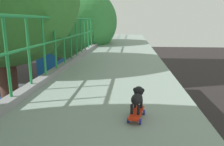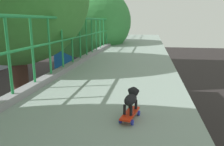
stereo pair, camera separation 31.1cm
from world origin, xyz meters
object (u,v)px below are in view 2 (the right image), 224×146
Objects in this scene: car_black_seventh at (75,86)px; toy_skateboard at (130,114)px; car_blue_sixth at (28,94)px; car_yellow_cab_fifth at (38,118)px; city_bus at (78,55)px; small_dog at (131,98)px.

car_black_seventh is 8.88× the size of toy_skateboard.
car_black_seventh is at bearing 45.12° from car_blue_sixth.
car_blue_sixth is (-3.05, 4.07, 0.10)m from car_yellow_cab_fifth.
car_blue_sixth reaches higher than car_black_seventh.
car_black_seventh is at bearing -73.66° from city_bus.
car_black_seventh is at bearing 111.75° from small_dog.
city_bus is (-0.12, 14.25, 1.27)m from car_blue_sixth.
car_black_seventh is 11.65m from city_bus.
small_dog is at bearing -55.21° from car_yellow_cab_fifth.
small_dog reaches higher than toy_skateboard.
car_blue_sixth is at bearing 125.24° from toy_skateboard.
toy_skateboard reaches higher than city_bus.
toy_skateboard is at bearing -54.76° from car_blue_sixth.
car_yellow_cab_fifth is at bearing 124.79° from small_dog.
toy_skateboard is at bearing -55.42° from car_yellow_cab_fifth.
car_blue_sixth is 4.44m from car_black_seventh.
city_bus is 28.90× the size of small_dog.
car_black_seventh is (3.13, 3.15, -0.04)m from car_blue_sixth.
car_blue_sixth is 14.31m from city_bus.
small_dog is (0.01, 0.07, 0.20)m from toy_skateboard.
car_yellow_cab_fifth is at bearing -90.67° from car_black_seventh.
city_bus is (-3.17, 18.33, 1.37)m from car_yellow_cab_fifth.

